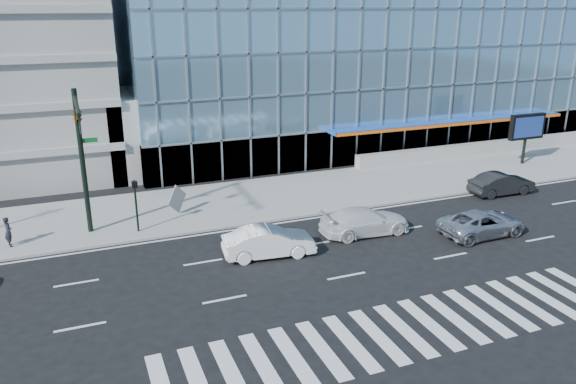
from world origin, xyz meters
name	(u,v)px	position (x,y,z in m)	size (l,w,h in m)	color
ground	(312,244)	(0.00, 0.00, 0.00)	(160.00, 160.00, 0.00)	black
sidewalk	(263,198)	(0.00, 8.00, 0.07)	(120.00, 8.00, 0.15)	gray
theatre_building	(335,55)	(14.00, 26.00, 7.50)	(42.00, 26.00, 15.00)	#78AAC9
ramp_block	(146,131)	(-6.00, 18.00, 3.00)	(6.00, 8.00, 6.00)	gray
retaining_wall	(510,145)	(24.00, 11.60, 0.65)	(30.00, 0.80, 1.00)	gray
traffic_signal	(79,131)	(-11.00, 4.57, 6.16)	(1.14, 5.74, 8.00)	black
ped_signal_post	(136,198)	(-8.50, 4.94, 2.14)	(0.30, 0.33, 3.00)	black
marquee_sign	(527,128)	(22.00, 7.99, 3.07)	(3.20, 0.43, 4.00)	black
silver_suv	(482,223)	(9.33, -2.33, 0.70)	(2.32, 5.04, 1.40)	silver
white_suv	(365,221)	(3.33, 0.26, 0.75)	(2.11, 5.18, 1.50)	white
white_sedan	(269,242)	(-2.67, -0.50, 0.78)	(1.64, 4.71, 1.55)	white
dark_sedan	(502,184)	(15.33, 2.89, 0.75)	(1.59, 4.55, 1.50)	black
pedestrian	(8,232)	(-15.07, 5.42, 0.96)	(0.59, 0.39, 1.63)	black
tilted_panel	(177,199)	(-5.86, 7.01, 1.07)	(1.30, 0.06, 1.30)	gray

